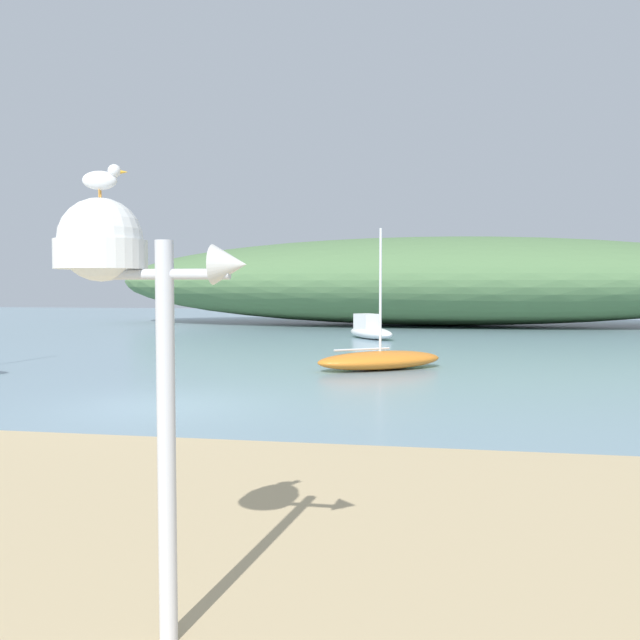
{
  "coord_description": "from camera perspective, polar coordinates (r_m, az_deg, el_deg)",
  "views": [
    {
      "loc": [
        5.57,
        -13.02,
        2.54
      ],
      "look_at": [
        2.35,
        5.96,
        1.56
      ],
      "focal_mm": 36.71,
      "sensor_mm": 36.0,
      "label": 1
    }
  ],
  "objects": [
    {
      "name": "mast_structure",
      "position": [
        4.47,
        -17.29,
        4.02
      ],
      "size": [
        1.28,
        0.59,
        2.92
      ],
      "color": "silver",
      "rests_on": "beach_sand"
    },
    {
      "name": "motorboat_centre_water",
      "position": [
        31.89,
        4.37,
        -0.86
      ],
      "size": [
        2.94,
        3.41,
        1.21
      ],
      "color": "white",
      "rests_on": "ground"
    },
    {
      "name": "seagull_on_radar",
      "position": [
        4.57,
        -18.47,
        11.63
      ],
      "size": [
        0.3,
        0.15,
        0.22
      ],
      "color": "orange",
      "rests_on": "mast_structure"
    },
    {
      "name": "sailboat_far_right",
      "position": [
        20.16,
        5.26,
        -3.47
      ],
      "size": [
        4.26,
        3.45,
        4.31
      ],
      "color": "orange",
      "rests_on": "ground"
    },
    {
      "name": "distant_hill",
      "position": [
        44.02,
        10.05,
        3.35
      ],
      "size": [
        43.57,
        13.65,
        5.8
      ],
      "primitive_type": "ellipsoid",
      "color": "#517547",
      "rests_on": "ground"
    },
    {
      "name": "ground_plane",
      "position": [
        14.38,
        -13.42,
        -7.32
      ],
      "size": [
        120.0,
        120.0,
        0.0
      ],
      "primitive_type": "plane",
      "color": "#7A99A8"
    }
  ]
}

